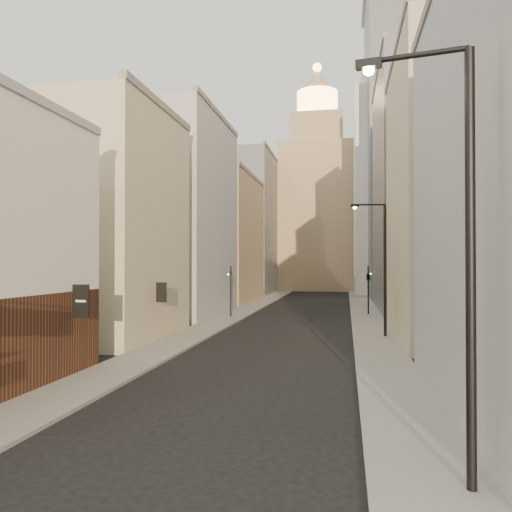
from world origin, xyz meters
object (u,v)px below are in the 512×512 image
at_px(streetlamp_near, 458,237).
at_px(traffic_light_left, 231,281).
at_px(white_tower, 379,183).
at_px(streetlamp_mid, 382,261).
at_px(traffic_light_right, 368,277).
at_px(clock_tower, 317,200).

bearing_deg(streetlamp_near, traffic_light_left, 121.47).
bearing_deg(white_tower, streetlamp_mid, -93.53).
bearing_deg(traffic_light_left, white_tower, -97.48).
bearing_deg(white_tower, traffic_light_right, -95.57).
bearing_deg(clock_tower, streetlamp_mid, -82.71).
bearing_deg(streetlamp_mid, traffic_light_left, 135.37).
relative_size(white_tower, traffic_light_left, 8.30).
distance_m(white_tower, traffic_light_left, 44.15).
relative_size(streetlamp_mid, traffic_light_left, 1.90).
bearing_deg(white_tower, traffic_light_left, -113.26).
relative_size(white_tower, streetlamp_near, 4.00).
distance_m(white_tower, streetlamp_near, 73.79).
bearing_deg(traffic_light_right, streetlamp_near, 107.10).
relative_size(white_tower, traffic_light_right, 8.30).
xyz_separation_m(white_tower, traffic_light_right, (-3.26, -33.44, -14.76)).
xyz_separation_m(clock_tower, traffic_light_right, (7.74, -47.44, -13.79)).
distance_m(streetlamp_near, traffic_light_right, 39.25).
bearing_deg(streetlamp_mid, traffic_light_right, 84.36).
bearing_deg(traffic_light_left, streetlamp_mid, 157.81).
bearing_deg(streetlamp_near, traffic_light_right, 100.66).
relative_size(streetlamp_mid, traffic_light_right, 1.90).
xyz_separation_m(streetlamp_mid, traffic_light_right, (-0.27, 15.12, -1.59)).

